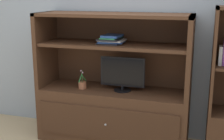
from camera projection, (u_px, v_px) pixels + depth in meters
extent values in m
cube|color=#9EA8B2|center=(121.00, 23.00, 3.83)|extent=(6.00, 0.10, 2.80)
cube|color=#4C2D1C|center=(113.00, 115.00, 3.77)|extent=(1.78, 0.57, 0.64)
cube|color=#462A19|center=(106.00, 124.00, 3.50)|extent=(1.63, 0.02, 0.39)
sphere|color=silver|center=(105.00, 125.00, 3.48)|extent=(0.02, 0.02, 0.02)
cube|color=#4C2D1C|center=(46.00, 49.00, 3.83)|extent=(0.05, 0.57, 0.89)
cube|color=#4C2D1C|center=(190.00, 57.00, 3.34)|extent=(0.05, 0.57, 0.89)
cube|color=#4C2D1C|center=(120.00, 49.00, 3.84)|extent=(1.78, 0.02, 0.89)
cube|color=#4C2D1C|center=(113.00, 15.00, 3.48)|extent=(1.78, 0.57, 0.04)
cube|color=#4C2D1C|center=(113.00, 45.00, 3.56)|extent=(1.68, 0.51, 0.04)
cylinder|color=black|center=(122.00, 90.00, 3.65)|extent=(0.20, 0.20, 0.01)
cylinder|color=black|center=(122.00, 88.00, 3.64)|extent=(0.03, 0.03, 0.04)
cube|color=black|center=(122.00, 72.00, 3.59)|extent=(0.52, 0.02, 0.35)
cube|color=black|center=(122.00, 72.00, 3.58)|extent=(0.49, 0.00, 0.31)
cylinder|color=#B26642|center=(82.00, 85.00, 3.72)|extent=(0.09, 0.09, 0.08)
cylinder|color=#3D6B33|center=(82.00, 76.00, 3.69)|extent=(0.01, 0.01, 0.14)
cube|color=#2D7A38|center=(84.00, 78.00, 3.69)|extent=(0.02, 0.10, 0.10)
cube|color=#2D7A38|center=(81.00, 78.00, 3.71)|extent=(0.02, 0.09, 0.11)
sphere|color=#DB9EC6|center=(81.00, 71.00, 3.68)|extent=(0.02, 0.02, 0.02)
sphere|color=#DB9EC6|center=(83.00, 73.00, 3.68)|extent=(0.02, 0.02, 0.02)
cube|color=black|center=(111.00, 43.00, 3.57)|extent=(0.28, 0.32, 0.02)
cube|color=#2D519E|center=(112.00, 41.00, 3.55)|extent=(0.30, 0.30, 0.02)
cube|color=silver|center=(112.00, 40.00, 3.54)|extent=(0.28, 0.28, 0.02)
cube|color=black|center=(111.00, 39.00, 3.55)|extent=(0.24, 0.33, 0.02)
cube|color=#338C4C|center=(111.00, 37.00, 3.54)|extent=(0.20, 0.31, 0.01)
cube|color=#2D519E|center=(112.00, 36.00, 3.53)|extent=(0.21, 0.27, 0.02)
cube|color=#4C2D1C|center=(213.00, 60.00, 3.28)|extent=(0.03, 0.45, 1.12)
cube|color=silver|center=(220.00, 55.00, 3.25)|extent=(0.03, 0.16, 0.20)
cube|color=purple|center=(224.00, 52.00, 3.23)|extent=(0.03, 0.16, 0.27)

